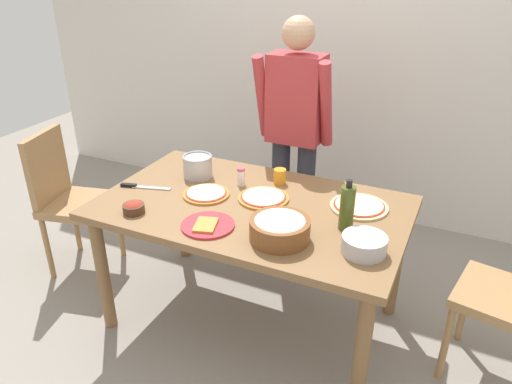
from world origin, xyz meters
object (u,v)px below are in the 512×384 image
at_px(small_sauce_bowl, 134,207).
at_px(person_cook, 295,128).
at_px(pizza_cooked_on_tray, 206,194).
at_px(chair_wooden_left, 67,194).
at_px(olive_oil_bottle, 347,208).
at_px(pizza_second_cooked, 263,198).
at_px(cup_orange, 280,176).
at_px(plate_with_slice, 207,225).
at_px(steel_pot, 198,166).
at_px(pizza_raw_on_board, 359,206).
at_px(mixing_bowl_steel, 364,244).
at_px(salt_shaker, 241,177).
at_px(chef_knife, 139,186).
at_px(popcorn_bowl, 280,227).
at_px(dining_table, 252,219).

bearing_deg(small_sauce_bowl, person_cook, 67.60).
height_order(pizza_cooked_on_tray, small_sauce_bowl, small_sauce_bowl).
distance_m(chair_wooden_left, olive_oil_bottle, 1.86).
xyz_separation_m(pizza_second_cooked, cup_orange, (0.00, 0.22, 0.03)).
relative_size(plate_with_slice, steel_pot, 1.50).
xyz_separation_m(pizza_raw_on_board, pizza_cooked_on_tray, (-0.79, -0.21, 0.00)).
height_order(plate_with_slice, mixing_bowl_steel, mixing_bowl_steel).
xyz_separation_m(small_sauce_bowl, steel_pot, (0.07, 0.52, 0.04)).
height_order(person_cook, olive_oil_bottle, person_cook).
distance_m(chair_wooden_left, pizza_raw_on_board, 1.86).
bearing_deg(person_cook, small_sauce_bowl, -112.40).
distance_m(person_cook, steel_pot, 0.70).
bearing_deg(cup_orange, salt_shaker, -147.49).
xyz_separation_m(person_cook, salt_shaker, (-0.10, -0.57, -0.13)).
distance_m(mixing_bowl_steel, chef_knife, 1.30).
xyz_separation_m(small_sauce_bowl, cup_orange, (0.54, 0.64, 0.01)).
bearing_deg(pizza_raw_on_board, salt_shaker, -178.58).
bearing_deg(chef_knife, small_sauce_bowl, -57.98).
bearing_deg(popcorn_bowl, olive_oil_bottle, 41.53).
bearing_deg(olive_oil_bottle, cup_orange, 144.84).
xyz_separation_m(person_cook, pizza_cooked_on_tray, (-0.21, -0.77, -0.17)).
height_order(pizza_second_cooked, steel_pot, steel_pot).
xyz_separation_m(person_cook, small_sauce_bowl, (-0.45, -1.09, -0.15)).
xyz_separation_m(mixing_bowl_steel, small_sauce_bowl, (-1.14, -0.13, -0.01)).
xyz_separation_m(plate_with_slice, chef_knife, (-0.56, 0.21, -0.00)).
bearing_deg(salt_shaker, chair_wooden_left, -170.55).
bearing_deg(pizza_second_cooked, salt_shaker, 150.37).
xyz_separation_m(popcorn_bowl, mixing_bowl_steel, (0.38, 0.06, -0.02)).
height_order(dining_table, popcorn_bowl, popcorn_bowl).
bearing_deg(chef_knife, plate_with_slice, -20.59).
relative_size(pizza_second_cooked, popcorn_bowl, 0.98).
bearing_deg(plate_with_slice, popcorn_bowl, 6.86).
distance_m(chair_wooden_left, pizza_second_cooked, 1.37).
height_order(dining_table, pizza_cooked_on_tray, pizza_cooked_on_tray).
bearing_deg(dining_table, steel_pot, 157.03).
relative_size(plate_with_slice, mixing_bowl_steel, 1.30).
distance_m(popcorn_bowl, small_sauce_bowl, 0.77).
xyz_separation_m(chair_wooden_left, salt_shaker, (1.16, 0.19, 0.27)).
height_order(mixing_bowl_steel, olive_oil_bottle, olive_oil_bottle).
bearing_deg(cup_orange, steel_pot, -165.97).
distance_m(pizza_cooked_on_tray, chef_knife, 0.40).
height_order(popcorn_bowl, small_sauce_bowl, popcorn_bowl).
xyz_separation_m(pizza_raw_on_board, mixing_bowl_steel, (0.12, -0.40, 0.03)).
relative_size(pizza_raw_on_board, small_sauce_bowl, 2.72).
bearing_deg(pizza_second_cooked, steel_pot, 167.23).
xyz_separation_m(dining_table, cup_orange, (0.03, 0.30, 0.13)).
bearing_deg(popcorn_bowl, pizza_second_cooked, 124.84).
relative_size(dining_table, pizza_cooked_on_tray, 6.31).
distance_m(pizza_second_cooked, olive_oil_bottle, 0.50).
height_order(plate_with_slice, popcorn_bowl, popcorn_bowl).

